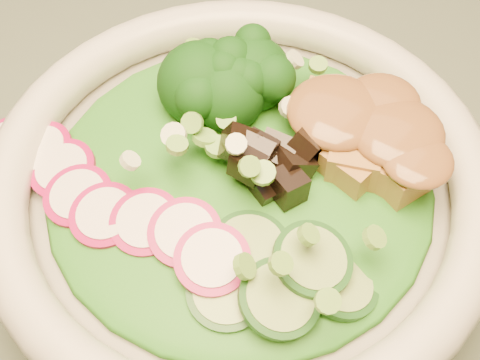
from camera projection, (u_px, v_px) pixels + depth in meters
The scene contains 10 objects.
dining_table at pixel (116, 142), 0.64m from camera, with size 1.20×0.80×0.75m.
salad_bowl at pixel (240, 200), 0.41m from camera, with size 0.31×0.31×0.08m.
lettuce_bed at pixel (240, 179), 0.39m from camera, with size 0.23×0.23×0.03m, color #1E6314.
broccoli_florets at pixel (204, 75), 0.42m from camera, with size 0.09×0.08×0.05m, color black, non-canonical shape.
radish_slices at pixel (114, 209), 0.38m from camera, with size 0.12×0.05×0.02m, color #9A0B49, non-canonical shape.
cucumber_slices at pixel (278, 275), 0.34m from camera, with size 0.08×0.08×0.04m, color #86A85D, non-canonical shape.
mushroom_heap at pixel (263, 157), 0.38m from camera, with size 0.08×0.08×0.05m, color black, non-canonical shape.
tofu_cubes at pixel (357, 140), 0.39m from camera, with size 0.10×0.07×0.04m, color #A57637, non-canonical shape.
peanut_sauce at pixel (360, 124), 0.38m from camera, with size 0.08×0.06×0.02m, color brown.
scallion_garnish at pixel (240, 150), 0.37m from camera, with size 0.22×0.22×0.03m, color #639D37, non-canonical shape.
Camera 1 is at (0.33, -0.26, 1.14)m, focal length 50.00 mm.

